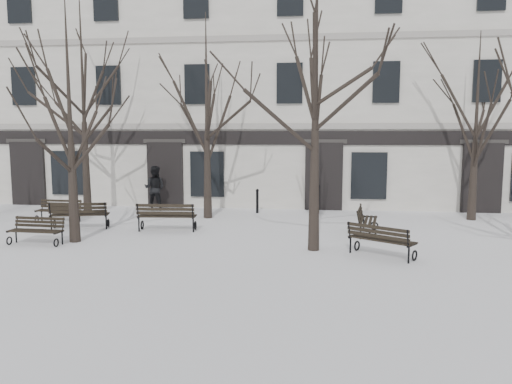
% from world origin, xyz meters
% --- Properties ---
extents(ground, '(100.00, 100.00, 0.00)m').
position_xyz_m(ground, '(0.00, 0.00, 0.00)').
color(ground, white).
rests_on(ground, ground).
extents(building, '(40.40, 10.20, 11.40)m').
position_xyz_m(building, '(0.00, 12.96, 5.52)').
color(building, silver).
rests_on(building, ground).
extents(tree_1, '(5.07, 5.07, 7.25)m').
position_xyz_m(tree_1, '(-4.18, 0.68, 4.53)').
color(tree_1, black).
rests_on(tree_1, ground).
extents(tree_2, '(6.11, 6.11, 8.73)m').
position_xyz_m(tree_2, '(3.09, 0.44, 5.46)').
color(tree_2, black).
rests_on(tree_2, ground).
extents(tree_4, '(6.25, 6.25, 8.92)m').
position_xyz_m(tree_4, '(-6.04, 5.51, 5.58)').
color(tree_4, black).
rests_on(tree_4, ground).
extents(tree_5, '(5.47, 5.47, 7.81)m').
position_xyz_m(tree_5, '(-1.04, 5.38, 4.88)').
color(tree_5, black).
rests_on(tree_5, ground).
extents(tree_6, '(4.94, 4.94, 7.06)m').
position_xyz_m(tree_6, '(9.11, 6.12, 4.41)').
color(tree_6, black).
rests_on(tree_6, ground).
extents(bench_0, '(1.65, 0.69, 0.81)m').
position_xyz_m(bench_0, '(-5.15, 0.21, 0.44)').
color(bench_0, black).
rests_on(bench_0, ground).
extents(bench_1, '(2.02, 1.12, 0.97)m').
position_xyz_m(bench_1, '(-4.96, 2.59, 0.53)').
color(bench_1, black).
rests_on(bench_1, ground).
extents(bench_2, '(1.82, 1.54, 0.91)m').
position_xyz_m(bench_2, '(4.88, -0.19, 0.49)').
color(bench_2, black).
rests_on(bench_2, ground).
extents(bench_3, '(1.66, 0.66, 0.82)m').
position_xyz_m(bench_3, '(-6.41, 3.91, 0.45)').
color(bench_3, black).
rests_on(bench_3, ground).
extents(bench_4, '(2.00, 0.83, 0.98)m').
position_xyz_m(bench_4, '(-1.86, 2.60, 0.53)').
color(bench_4, black).
rests_on(bench_4, ground).
extents(bench_5, '(0.91, 1.86, 0.90)m').
position_xyz_m(bench_5, '(4.80, 2.86, 0.49)').
color(bench_5, black).
rests_on(bench_5, ground).
extents(bollard_a, '(0.13, 0.13, 1.01)m').
position_xyz_m(bollard_a, '(0.76, 6.77, 0.54)').
color(bollard_a, black).
rests_on(bollard_a, ground).
extents(bollard_b, '(0.16, 0.16, 1.22)m').
position_xyz_m(bollard_b, '(3.25, 6.87, 0.65)').
color(bollard_b, black).
rests_on(bollard_b, ground).
extents(pedestrian_b, '(0.96, 0.76, 1.92)m').
position_xyz_m(pedestrian_b, '(-3.70, 6.99, 0.00)').
color(pedestrian_b, black).
rests_on(pedestrian_b, ground).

